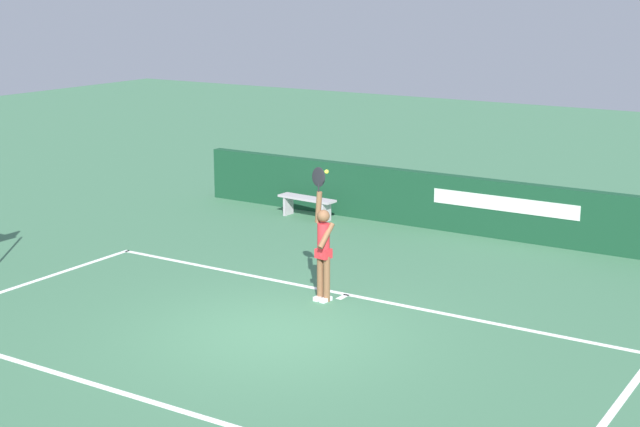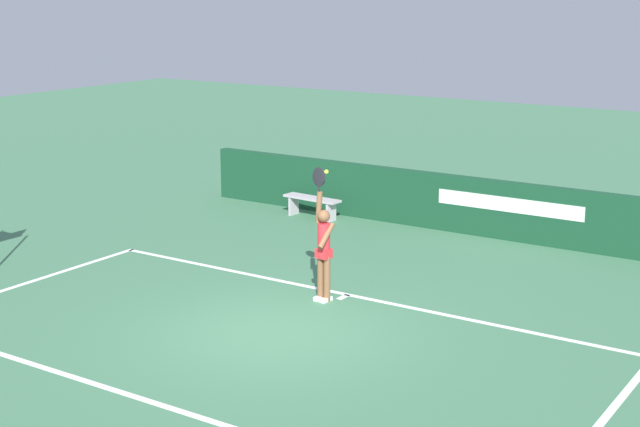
{
  "view_description": "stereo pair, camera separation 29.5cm",
  "coord_description": "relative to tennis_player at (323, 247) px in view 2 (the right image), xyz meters",
  "views": [
    {
      "loc": [
        7.94,
        -11.33,
        5.24
      ],
      "look_at": [
        -0.11,
        1.45,
        1.59
      ],
      "focal_mm": 52.98,
      "sensor_mm": 36.0,
      "label": 1
    },
    {
      "loc": [
        8.19,
        -11.17,
        5.24
      ],
      "look_at": [
        -0.11,
        1.45,
        1.59
      ],
      "focal_mm": 52.98,
      "sensor_mm": 36.0,
      "label": 2
    }
  ],
  "objects": [
    {
      "name": "courtside_bench_near",
      "position": [
        -3.44,
        4.8,
        -0.58
      ],
      "size": [
        1.47,
        0.47,
        0.49
      ],
      "color": "#B7AAB4",
      "rests_on": "ground"
    },
    {
      "name": "court_lines",
      "position": [
        0.19,
        -2.05,
        -0.95
      ],
      "size": [
        10.55,
        5.23,
        0.0
      ],
      "color": "white",
      "rests_on": "ground"
    },
    {
      "name": "tennis_ball",
      "position": [
        0.24,
        -0.28,
        1.36
      ],
      "size": [
        0.07,
        0.07,
        0.07
      ],
      "color": "#C9DC33"
    },
    {
      "name": "back_wall",
      "position": [
        0.19,
        5.52,
        -0.33
      ],
      "size": [
        13.65,
        0.25,
        1.24
      ],
      "color": "#144127",
      "rests_on": "ground"
    },
    {
      "name": "ground_plane",
      "position": [
        0.19,
        -1.69,
        -0.95
      ],
      "size": [
        60.0,
        60.0,
        0.0
      ],
      "primitive_type": "plane",
      "color": "#407351"
    },
    {
      "name": "tennis_player",
      "position": [
        0.0,
        0.0,
        0.0
      ],
      "size": [
        0.44,
        0.4,
        2.33
      ],
      "color": "brown",
      "rests_on": "ground"
    }
  ]
}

